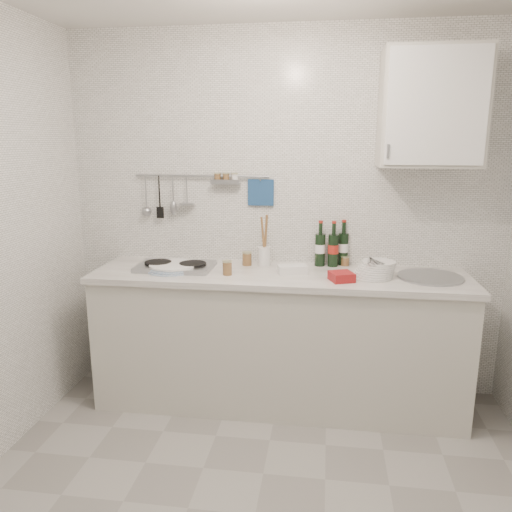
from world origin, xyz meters
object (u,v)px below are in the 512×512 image
Objects in this scene: wall_cabinet at (431,108)px; plate_stack_sink at (375,269)px; wine_bottles at (332,243)px; utensil_crock at (264,254)px; plate_stack_hob at (172,267)px.

plate_stack_sink is (-0.29, -0.14, -0.98)m from wall_cabinet.
wine_bottles is at bearing 167.86° from wall_cabinet.
wall_cabinet is 1.97× the size of utensil_crock.
wall_cabinet is 1.39m from utensil_crock.
wall_cabinet is 1.05m from wine_bottles.
utensil_crock is (0.59, 0.21, 0.06)m from plate_stack_hob.
plate_stack_sink is (1.32, 0.02, 0.03)m from plate_stack_hob.
wall_cabinet is at bearing 5.73° from plate_stack_hob.
wine_bottles is 0.47m from utensil_crock.
plate_stack_sink is at bearing -43.75° from wine_bottles.
wine_bottles is (1.05, 0.28, 0.13)m from plate_stack_hob.
wall_cabinet reaches higher than plate_stack_hob.
plate_stack_sink is at bearing -14.58° from utensil_crock.
wine_bottles is (-0.27, 0.26, 0.11)m from plate_stack_sink.
plate_stack_hob is at bearing -178.98° from plate_stack_sink.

